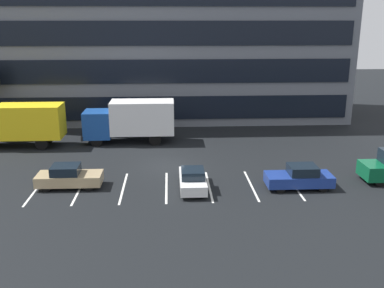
# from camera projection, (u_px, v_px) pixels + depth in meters

# --- Properties ---
(ground_plane) EXTENTS (120.00, 120.00, 0.00)m
(ground_plane) POSITION_uv_depth(u_px,v_px,m) (167.00, 166.00, 32.77)
(ground_plane) COLOR black
(office_building) EXTENTS (37.75, 12.28, 21.60)m
(office_building) POSITION_uv_depth(u_px,v_px,m) (166.00, 15.00, 46.95)
(office_building) COLOR slate
(office_building) RESTS_ON ground_plane
(lot_markings) EXTENTS (16.94, 5.40, 0.01)m
(lot_markings) POSITION_uv_depth(u_px,v_px,m) (166.00, 187.00, 28.69)
(lot_markings) COLOR silver
(lot_markings) RESTS_ON ground_plane
(box_truck_blue) EXTENTS (7.95, 2.63, 3.68)m
(box_truck_blue) POSITION_uv_depth(u_px,v_px,m) (131.00, 119.00, 38.36)
(box_truck_blue) COLOR #194799
(box_truck_blue) RESTS_ON ground_plane
(box_truck_yellow_all) EXTENTS (7.81, 2.58, 3.62)m
(box_truck_yellow_all) POSITION_uv_depth(u_px,v_px,m) (19.00, 123.00, 37.07)
(box_truck_yellow_all) COLOR yellow
(box_truck_yellow_all) RESTS_ON ground_plane
(sedan_tan) EXTENTS (4.17, 1.75, 1.49)m
(sedan_tan) POSITION_uv_depth(u_px,v_px,m) (69.00, 177.00, 28.53)
(sedan_tan) COLOR tan
(sedan_tan) RESTS_ON ground_plane
(sedan_navy) EXTENTS (4.26, 1.78, 1.53)m
(sedan_navy) POSITION_uv_depth(u_px,v_px,m) (300.00, 177.00, 28.40)
(sedan_navy) COLOR navy
(sedan_navy) RESTS_ON ground_plane
(sedan_white) EXTENTS (1.64, 3.93, 1.41)m
(sedan_white) POSITION_uv_depth(u_px,v_px,m) (193.00, 179.00, 28.19)
(sedan_white) COLOR white
(sedan_white) RESTS_ON ground_plane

